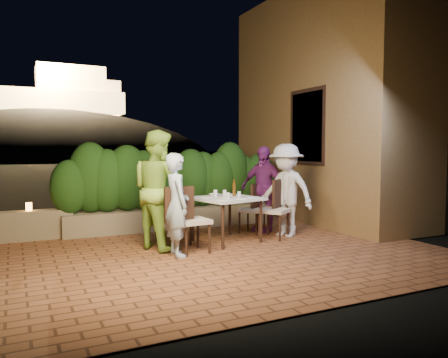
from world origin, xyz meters
TOP-DOWN VIEW (x-y plane):
  - ground at (0.00, 0.00)m, footprint 400.00×400.00m
  - terrace_floor at (0.00, 0.50)m, footprint 7.00×6.00m
  - building_wall at (3.60, 2.00)m, footprint 1.60×5.00m
  - window_pane at (2.82, 1.50)m, footprint 0.08×1.00m
  - window_frame at (2.81, 1.50)m, footprint 0.06×1.15m
  - planter at (0.20, 2.30)m, footprint 4.20×0.55m
  - hedge at (0.20, 2.30)m, footprint 4.00×0.70m
  - parapet at (-2.80, 2.30)m, footprint 2.20×0.30m
  - hill at (2.00, 60.00)m, footprint 52.00×40.00m
  - fortress at (2.00, 60.00)m, footprint 26.00×8.00m
  - dining_table at (0.58, 0.70)m, footprint 1.18×1.18m
  - plate_nw at (0.36, 0.40)m, footprint 0.21×0.21m
  - plate_sw at (0.25, 0.85)m, footprint 0.21×0.21m
  - plate_ne at (0.89, 0.55)m, footprint 0.23×0.23m
  - plate_se at (0.79, 0.98)m, footprint 0.22×0.22m
  - plate_centre at (0.54, 0.67)m, footprint 0.24×0.24m
  - plate_front at (0.72, 0.43)m, footprint 0.22×0.22m
  - glass_nw at (0.50, 0.49)m, footprint 0.06×0.06m
  - glass_sw at (0.45, 0.88)m, footprint 0.07×0.07m
  - glass_ne at (0.76, 0.60)m, footprint 0.06×0.06m
  - glass_se at (0.63, 0.90)m, footprint 0.06×0.06m
  - beer_bottle at (0.77, 0.81)m, footprint 0.06×0.06m
  - bowl at (0.49, 1.00)m, footprint 0.21×0.21m
  - chair_left_front at (-0.22, 0.25)m, footprint 0.50×0.50m
  - chair_left_back at (-0.31, 0.73)m, footprint 0.58×0.58m
  - chair_right_front at (1.45, 0.61)m, footprint 0.66×0.66m
  - chair_right_back at (1.33, 1.17)m, footprint 0.58×0.58m
  - diner_blue at (-0.49, 0.16)m, footprint 0.37×0.56m
  - diner_green at (-0.60, 0.74)m, footprint 0.98×1.09m
  - diner_white at (1.74, 0.67)m, footprint 0.98×1.22m
  - diner_purple at (1.61, 1.25)m, footprint 0.79×1.02m
  - parapet_lamp at (-2.40, 2.30)m, footprint 0.10×0.10m

SIDE VIEW (x-z plane):
  - hill at x=2.00m, z-range -15.00..7.00m
  - terrace_floor at x=0.00m, z-range -0.15..0.00m
  - ground at x=0.00m, z-range -0.02..-0.02m
  - planter at x=0.20m, z-range 0.00..0.40m
  - parapet at x=-2.80m, z-range 0.00..0.50m
  - dining_table at x=0.58m, z-range 0.00..0.75m
  - chair_left_back at x=-0.31m, z-range 0.00..0.89m
  - chair_right_back at x=1.33m, z-range 0.00..0.90m
  - chair_left_front at x=-0.22m, z-range 0.00..1.00m
  - chair_right_front at x=1.45m, z-range 0.00..1.02m
  - parapet_lamp at x=-2.40m, z-range 0.50..0.64m
  - diner_blue at x=-0.49m, z-range 0.00..1.50m
  - plate_nw at x=0.36m, z-range 0.75..0.76m
  - plate_sw at x=0.25m, z-range 0.75..0.76m
  - plate_se at x=0.79m, z-range 0.75..0.76m
  - plate_front at x=0.72m, z-range 0.75..0.76m
  - plate_ne at x=0.89m, z-range 0.75..0.76m
  - plate_centre at x=0.54m, z-range 0.75..0.76m
  - bowl at x=0.49m, z-range 0.75..0.79m
  - glass_ne at x=0.76m, z-range 0.75..0.85m
  - glass_nw at x=0.50m, z-range 0.75..0.86m
  - glass_se at x=0.63m, z-range 0.75..0.86m
  - diner_purple at x=1.61m, z-range 0.00..1.61m
  - glass_sw at x=0.45m, z-range 0.75..0.87m
  - diner_white at x=1.74m, z-range 0.00..1.65m
  - beer_bottle at x=0.77m, z-range 0.75..1.04m
  - diner_green at x=-0.60m, z-range 0.00..1.85m
  - hedge at x=0.20m, z-range 0.40..1.50m
  - window_pane at x=2.82m, z-range 1.30..2.70m
  - window_frame at x=2.81m, z-range 1.23..2.77m
  - building_wall at x=3.60m, z-range 0.00..5.00m
  - fortress at x=2.00m, z-range 6.50..14.50m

